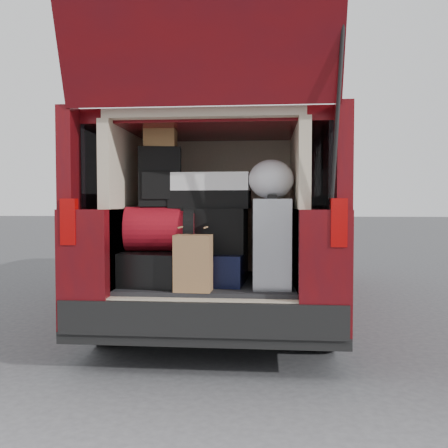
{
  "coord_description": "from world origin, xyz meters",
  "views": [
    {
      "loc": [
        0.41,
        -3.3,
        1.14
      ],
      "look_at": [
        0.1,
        0.2,
        0.99
      ],
      "focal_mm": 38.0,
      "sensor_mm": 36.0,
      "label": 1
    }
  ],
  "objects_px": {
    "silver_roller": "(272,243)",
    "red_duffel": "(161,229)",
    "black_hardshell": "(158,267)",
    "twotone_duffel": "(210,191)",
    "navy_hardshell": "(216,268)",
    "black_soft_case": "(215,231)",
    "backpack": "(160,177)",
    "kraft_bag": "(193,263)"
  },
  "relations": [
    {
      "from": "silver_roller",
      "to": "red_duffel",
      "type": "height_order",
      "value": "silver_roller"
    },
    {
      "from": "black_hardshell",
      "to": "twotone_duffel",
      "type": "xyz_separation_m",
      "value": [
        0.38,
        0.07,
        0.56
      ]
    },
    {
      "from": "navy_hardshell",
      "to": "twotone_duffel",
      "type": "distance_m",
      "value": 0.57
    },
    {
      "from": "black_hardshell",
      "to": "black_soft_case",
      "type": "height_order",
      "value": "black_soft_case"
    },
    {
      "from": "black_hardshell",
      "to": "twotone_duffel",
      "type": "relative_size",
      "value": 1.02
    },
    {
      "from": "silver_roller",
      "to": "twotone_duffel",
      "type": "distance_m",
      "value": 0.61
    },
    {
      "from": "black_hardshell",
      "to": "backpack",
      "type": "height_order",
      "value": "backpack"
    },
    {
      "from": "red_duffel",
      "to": "black_soft_case",
      "type": "relative_size",
      "value": 1.1
    },
    {
      "from": "kraft_bag",
      "to": "black_soft_case",
      "type": "bearing_deg",
      "value": 74.37
    },
    {
      "from": "black_soft_case",
      "to": "backpack",
      "type": "distance_m",
      "value": 0.57
    },
    {
      "from": "red_duffel",
      "to": "twotone_duffel",
      "type": "bearing_deg",
      "value": 6.37
    },
    {
      "from": "black_hardshell",
      "to": "backpack",
      "type": "relative_size",
      "value": 1.38
    },
    {
      "from": "silver_roller",
      "to": "red_duffel",
      "type": "bearing_deg",
      "value": 174.46
    },
    {
      "from": "black_hardshell",
      "to": "red_duffel",
      "type": "bearing_deg",
      "value": -10.66
    },
    {
      "from": "kraft_bag",
      "to": "red_duffel",
      "type": "bearing_deg",
      "value": 136.34
    },
    {
      "from": "silver_roller",
      "to": "kraft_bag",
      "type": "distance_m",
      "value": 0.58
    },
    {
      "from": "red_duffel",
      "to": "twotone_duffel",
      "type": "distance_m",
      "value": 0.46
    },
    {
      "from": "black_hardshell",
      "to": "navy_hardshell",
      "type": "distance_m",
      "value": 0.43
    },
    {
      "from": "navy_hardshell",
      "to": "backpack",
      "type": "distance_m",
      "value": 0.79
    },
    {
      "from": "kraft_bag",
      "to": "twotone_duffel",
      "type": "relative_size",
      "value": 0.65
    },
    {
      "from": "black_hardshell",
      "to": "kraft_bag",
      "type": "xyz_separation_m",
      "value": [
        0.31,
        -0.31,
        0.07
      ]
    },
    {
      "from": "silver_roller",
      "to": "backpack",
      "type": "distance_m",
      "value": 0.95
    },
    {
      "from": "navy_hardshell",
      "to": "kraft_bag",
      "type": "distance_m",
      "value": 0.38
    },
    {
      "from": "black_hardshell",
      "to": "navy_hardshell",
      "type": "height_order",
      "value": "black_hardshell"
    },
    {
      "from": "black_hardshell",
      "to": "red_duffel",
      "type": "relative_size",
      "value": 1.19
    },
    {
      "from": "twotone_duffel",
      "to": "black_hardshell",
      "type": "bearing_deg",
      "value": -166.9
    },
    {
      "from": "silver_roller",
      "to": "twotone_duffel",
      "type": "bearing_deg",
      "value": 160.64
    },
    {
      "from": "silver_roller",
      "to": "black_hardshell",
      "type": "bearing_deg",
      "value": 174.06
    },
    {
      "from": "black_hardshell",
      "to": "backpack",
      "type": "distance_m",
      "value": 0.66
    },
    {
      "from": "red_duffel",
      "to": "twotone_duffel",
      "type": "xyz_separation_m",
      "value": [
        0.36,
        0.08,
        0.28
      ]
    },
    {
      "from": "black_hardshell",
      "to": "kraft_bag",
      "type": "height_order",
      "value": "kraft_bag"
    },
    {
      "from": "kraft_bag",
      "to": "silver_roller",
      "type": "bearing_deg",
      "value": 25.42
    },
    {
      "from": "silver_roller",
      "to": "kraft_bag",
      "type": "height_order",
      "value": "silver_roller"
    },
    {
      "from": "black_hardshell",
      "to": "kraft_bag",
      "type": "relative_size",
      "value": 1.58
    },
    {
      "from": "silver_roller",
      "to": "backpack",
      "type": "relative_size",
      "value": 1.43
    },
    {
      "from": "twotone_duffel",
      "to": "navy_hardshell",
      "type": "bearing_deg",
      "value": -28.36
    },
    {
      "from": "twotone_duffel",
      "to": "red_duffel",
      "type": "bearing_deg",
      "value": -164.99
    },
    {
      "from": "silver_roller",
      "to": "twotone_duffel",
      "type": "xyz_separation_m",
      "value": [
        -0.45,
        0.16,
        0.37
      ]
    },
    {
      "from": "navy_hardshell",
      "to": "silver_roller",
      "type": "xyz_separation_m",
      "value": [
        0.41,
        -0.13,
        0.2
      ]
    },
    {
      "from": "black_hardshell",
      "to": "twotone_duffel",
      "type": "bearing_deg",
      "value": 19.45
    },
    {
      "from": "navy_hardshell",
      "to": "black_soft_case",
      "type": "xyz_separation_m",
      "value": [
        -0.01,
        -0.01,
        0.28
      ]
    },
    {
      "from": "navy_hardshell",
      "to": "black_soft_case",
      "type": "bearing_deg",
      "value": -121.51
    }
  ]
}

